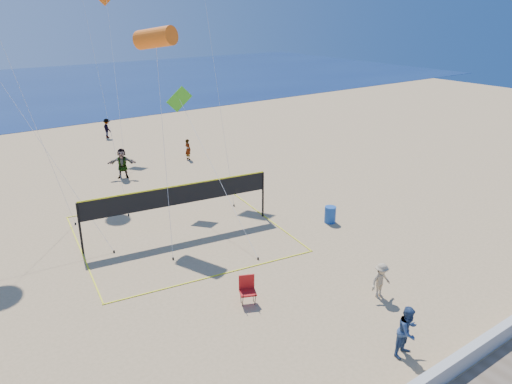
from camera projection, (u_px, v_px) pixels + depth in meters
ground at (264, 383)px, 14.54m from camera, size 120.00×120.00×0.00m
bystander_a at (408, 331)px, 15.48m from camera, size 0.90×0.74×1.71m
bystander_b at (381, 281)px, 18.61m from camera, size 0.94×0.57×1.42m
far_person_1 at (122, 163)px, 31.61m from camera, size 1.82×1.37×1.92m
far_person_2 at (188, 149)px, 35.46m from camera, size 0.43×0.59×1.49m
far_person_4 at (107, 128)px, 41.35m from camera, size 0.65×1.06×1.59m
camp_chair at (247, 288)px, 18.32m from camera, size 0.75×0.86×1.20m
trash_barrel at (330, 215)px, 25.21m from camera, size 0.58×0.58×0.85m
volleyball_net at (178, 201)px, 23.53m from camera, size 10.52×10.39×2.48m
kite_2 at (155, 38)px, 23.01m from camera, size 2.85×5.72×9.53m
kite_4 at (184, 109)px, 26.03m from camera, size 1.62×8.49×6.40m
kite_9 at (108, 9)px, 35.77m from camera, size 3.58×8.40×11.73m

